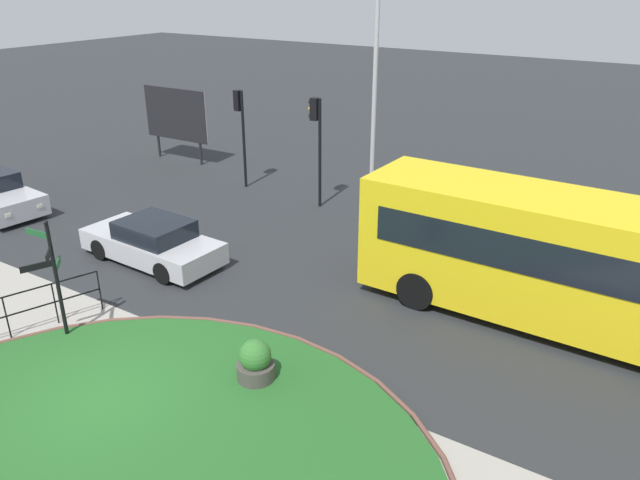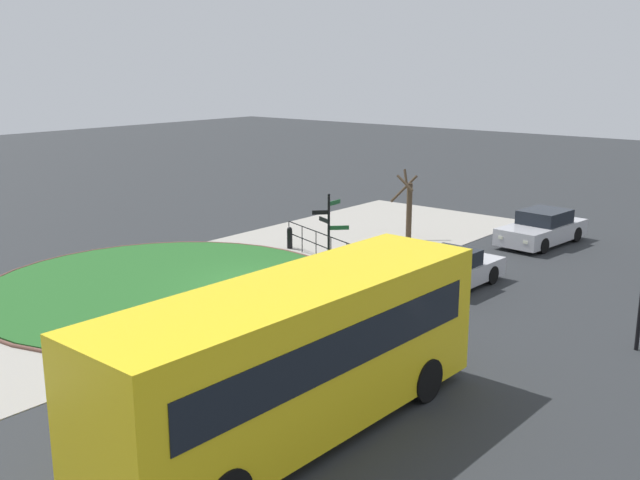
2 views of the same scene
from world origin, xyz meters
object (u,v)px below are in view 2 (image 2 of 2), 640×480
car_far_lane (449,271)px  planter_near_signpost (253,302)px  bollard_foreground (290,238)px  signpost_directional (329,228)px  car_near_lane (542,229)px  street_tree_bare (408,206)px  bus_yellow (298,355)px

car_far_lane → planter_near_signpost: size_ratio=4.50×
bollard_foreground → car_far_lane: size_ratio=0.20×
signpost_directional → car_near_lane: 10.23m
bollard_foreground → planter_near_signpost: size_ratio=0.92×
bollard_foreground → car_far_lane: bearing=85.6°
car_near_lane → planter_near_signpost: bearing=-5.9°
car_far_lane → signpost_directional: bearing=110.0°
bollard_foreground → car_far_lane: (0.60, 7.76, 0.14)m
bollard_foreground → street_tree_bare: 5.38m
bus_yellow → car_near_lane: (-18.81, -2.85, -1.07)m
bus_yellow → planter_near_signpost: 7.45m
signpost_directional → street_tree_bare: (-6.37, -0.80, -0.25)m
car_far_lane → car_near_lane: bearing=3.4°
signpost_directional → car_far_lane: size_ratio=0.66×
bollard_foreground → street_tree_bare: size_ratio=0.30×
signpost_directional → bollard_foreground: (-1.91, -3.63, -1.26)m
signpost_directional → bus_yellow: (9.45, 6.83, -0.01)m
car_near_lane → street_tree_bare: (2.99, -4.78, 0.82)m
planter_near_signpost → bollard_foreground: bearing=-145.5°
bollard_foreground → planter_near_signpost: planter_near_signpost is taller
car_near_lane → bus_yellow: bearing=14.3°
bus_yellow → planter_near_signpost: bus_yellow is taller
signpost_directional → car_far_lane: signpost_directional is taller
signpost_directional → bus_yellow: bus_yellow is taller
planter_near_signpost → street_tree_bare: (-11.28, -1.85, 1.03)m
bollard_foreground → street_tree_bare: bearing=147.6°
bollard_foreground → car_far_lane: 7.79m
car_near_lane → street_tree_bare: size_ratio=1.54×
bus_yellow → street_tree_bare: size_ratio=3.08×
signpost_directional → bus_yellow: size_ratio=0.32×
bus_yellow → car_near_lane: bus_yellow is taller
bollard_foreground → bus_yellow: bearing=42.6°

